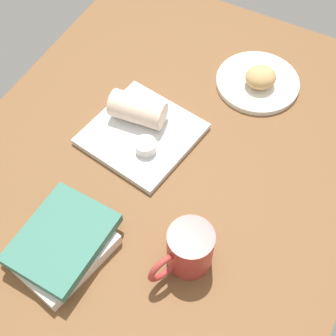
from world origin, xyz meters
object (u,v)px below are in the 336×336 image
at_px(breakfast_wrap, 138,109).
at_px(book_stack, 62,245).
at_px(coffee_mug, 188,249).
at_px(round_plate, 257,82).
at_px(square_plate, 142,134).
at_px(sauce_cup, 146,146).
at_px(scone_pastry, 261,77).

xyz_separation_m(breakfast_wrap, book_stack, (-0.36, -0.03, -0.02)).
distance_m(book_stack, coffee_mug, 0.25).
distance_m(round_plate, square_plate, 0.33).
bearing_deg(sauce_cup, round_plate, -24.05).
xyz_separation_m(scone_pastry, square_plate, (-0.27, 0.19, -0.03)).
xyz_separation_m(square_plate, book_stack, (-0.33, -0.00, 0.02)).
relative_size(sauce_cup, coffee_mug, 0.35).
height_order(breakfast_wrap, book_stack, breakfast_wrap).
distance_m(scone_pastry, sauce_cup, 0.34).
height_order(round_plate, scone_pastry, scone_pastry).
height_order(scone_pastry, square_plate, scone_pastry).
bearing_deg(round_plate, coffee_mug, -173.58).
height_order(square_plate, book_stack, book_stack).
height_order(sauce_cup, breakfast_wrap, breakfast_wrap).
height_order(breakfast_wrap, coffee_mug, coffee_mug).
bearing_deg(book_stack, round_plate, -15.85).
bearing_deg(scone_pastry, square_plate, 145.59).
bearing_deg(scone_pastry, sauce_cup, 154.00).
bearing_deg(book_stack, breakfast_wrap, 5.07).
xyz_separation_m(round_plate, book_stack, (-0.61, 0.17, 0.02)).
height_order(round_plate, square_plate, square_plate).
bearing_deg(scone_pastry, book_stack, 163.18).
bearing_deg(coffee_mug, scone_pastry, 5.68).
bearing_deg(square_plate, breakfast_wrap, 40.61).
bearing_deg(breakfast_wrap, round_plate, 133.91).
height_order(square_plate, breakfast_wrap, breakfast_wrap).
bearing_deg(breakfast_wrap, square_plate, 33.84).
relative_size(square_plate, book_stack, 1.05).
xyz_separation_m(scone_pastry, book_stack, (-0.60, 0.18, -0.01)).
xyz_separation_m(round_plate, square_plate, (-0.28, 0.18, 0.00)).
xyz_separation_m(book_stack, coffee_mug, (0.10, -0.23, 0.02)).
bearing_deg(breakfast_wrap, coffee_mug, 38.38).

